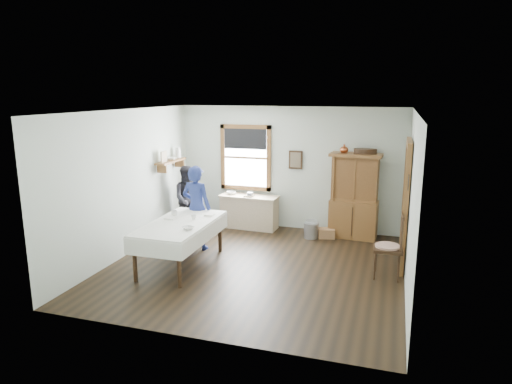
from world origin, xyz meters
TOP-DOWN VIEW (x-y plane):
  - room at (0.00, 0.00)m, footprint 5.01×5.01m
  - window at (-1.00, 2.47)m, footprint 1.18×0.07m
  - doorway at (2.46, 0.85)m, footprint 0.09×1.14m
  - wall_shelf at (-2.37, 1.54)m, footprint 0.24×1.00m
  - framed_picture at (0.15, 2.46)m, footprint 0.30×0.04m
  - rug_beater at (2.45, 0.30)m, footprint 0.01×0.27m
  - work_counter at (-0.83, 2.19)m, footprint 1.32×0.55m
  - china_hutch at (1.46, 2.19)m, footprint 1.07×0.56m
  - dining_table at (-1.28, -0.32)m, footprint 1.04×1.97m
  - spindle_chair at (2.21, 0.21)m, footprint 0.53×0.53m
  - pail at (0.64, 1.88)m, footprint 0.40×0.40m
  - wicker_basket at (0.94, 1.98)m, footprint 0.38×0.31m
  - woman_blue at (-1.38, 0.59)m, footprint 0.59×0.42m
  - figure_dark at (-2.04, 1.63)m, footprint 0.82×0.78m
  - table_cup_a at (-1.59, 0.06)m, footprint 0.14×0.14m
  - table_cup_b at (-1.13, -0.09)m, footprint 0.11×0.11m
  - table_bowl at (-0.96, -0.65)m, footprint 0.26×0.26m
  - counter_book at (-0.90, 2.15)m, footprint 0.17×0.22m
  - counter_bowl at (-1.26, 2.20)m, footprint 0.26×0.26m
  - shelf_bowl at (-2.37, 1.55)m, footprint 0.22×0.22m

SIDE VIEW (x-z plane):
  - wicker_basket at x=0.94m, z-range 0.00..0.20m
  - pail at x=0.64m, z-range 0.00..0.32m
  - work_counter at x=-0.83m, z-range 0.00..0.74m
  - dining_table at x=-1.28m, z-range 0.00..0.79m
  - spindle_chair at x=2.21m, z-range 0.00..1.09m
  - figure_dark at x=-2.04m, z-range 0.00..1.33m
  - counter_book at x=-0.90m, z-range 0.74..0.76m
  - woman_blue at x=-1.38m, z-range 0.00..1.52m
  - counter_bowl at x=-1.26m, z-range 0.74..0.81m
  - table_bowl at x=-0.96m, z-range 0.79..0.84m
  - table_cup_b at x=-1.13m, z-range 0.79..0.87m
  - table_cup_a at x=-1.59m, z-range 0.79..0.88m
  - china_hutch at x=1.46m, z-range 0.00..1.78m
  - doorway at x=2.46m, z-range 0.05..2.27m
  - room at x=0.00m, z-range 0.00..2.70m
  - framed_picture at x=0.15m, z-range 1.35..1.75m
  - wall_shelf at x=-2.37m, z-range 1.35..1.79m
  - shelf_bowl at x=-2.37m, z-range 1.57..1.62m
  - window at x=-1.00m, z-range 0.89..2.37m
  - rug_beater at x=2.45m, z-range 1.58..1.86m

